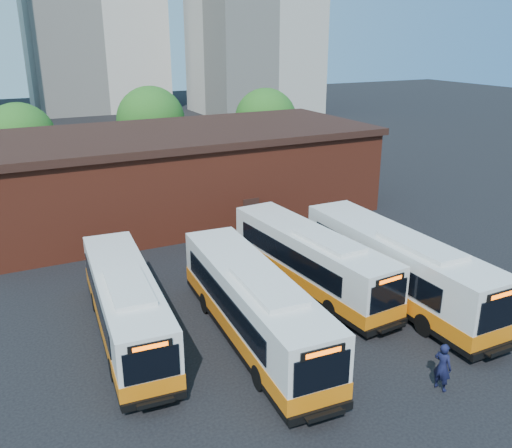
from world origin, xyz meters
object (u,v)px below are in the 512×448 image
bus_mideast (310,261)px  bus_east (396,269)px  transit_worker (443,367)px  bus_midwest (254,308)px  bus_west (126,307)px

bus_mideast → bus_east: 4.47m
bus_east → transit_worker: bearing=-116.8°
bus_east → bus_midwest: bearing=-177.0°
bus_midwest → transit_worker: 8.12m
bus_west → bus_east: 13.57m
bus_midwest → bus_mideast: bearing=37.6°
bus_midwest → bus_east: size_ratio=0.96×
bus_mideast → bus_west: bearing=179.0°
transit_worker → bus_east: bearing=-40.7°
bus_mideast → transit_worker: bus_mideast is taller
bus_midwest → bus_east: bearing=6.3°
bus_midwest → transit_worker: (4.87, -6.47, -0.57)m
bus_midwest → bus_east: bus_east is taller
bus_mideast → transit_worker: bearing=-95.6°
bus_mideast → bus_east: bus_east is taller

